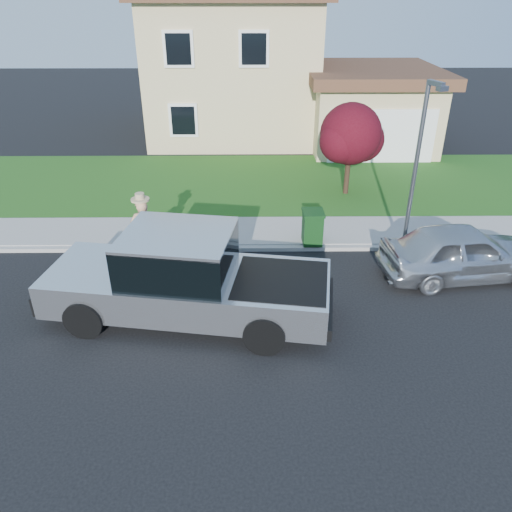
{
  "coord_description": "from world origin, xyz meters",
  "views": [
    {
      "loc": [
        0.86,
        -10.31,
        7.01
      ],
      "look_at": [
        0.97,
        0.33,
        1.2
      ],
      "focal_mm": 35.0,
      "sensor_mm": 36.0,
      "label": 1
    }
  ],
  "objects_px": {
    "pickup_truck": "(186,279)",
    "ornamental_tree": "(351,137)",
    "woman": "(144,230)",
    "sedan": "(463,252)",
    "street_lamp": "(417,164)",
    "trash_bin": "(312,227)"
  },
  "relations": [
    {
      "from": "woman",
      "to": "street_lamp",
      "type": "distance_m",
      "value": 7.62
    },
    {
      "from": "pickup_truck",
      "to": "ornamental_tree",
      "type": "relative_size",
      "value": 2.09
    },
    {
      "from": "woman",
      "to": "trash_bin",
      "type": "relative_size",
      "value": 2.04
    },
    {
      "from": "pickup_truck",
      "to": "woman",
      "type": "xyz_separation_m",
      "value": [
        -1.49,
        2.73,
        -0.04
      ]
    },
    {
      "from": "sedan",
      "to": "ornamental_tree",
      "type": "xyz_separation_m",
      "value": [
        -2.05,
        5.96,
        1.48
      ]
    },
    {
      "from": "street_lamp",
      "to": "woman",
      "type": "bearing_deg",
      "value": 158.95
    },
    {
      "from": "pickup_truck",
      "to": "woman",
      "type": "height_order",
      "value": "pickup_truck"
    },
    {
      "from": "sedan",
      "to": "ornamental_tree",
      "type": "height_order",
      "value": "ornamental_tree"
    },
    {
      "from": "woman",
      "to": "ornamental_tree",
      "type": "relative_size",
      "value": 0.62
    },
    {
      "from": "trash_bin",
      "to": "street_lamp",
      "type": "height_order",
      "value": "street_lamp"
    },
    {
      "from": "pickup_truck",
      "to": "sedan",
      "type": "xyz_separation_m",
      "value": [
        7.16,
        1.78,
        -0.28
      ]
    },
    {
      "from": "woman",
      "to": "sedan",
      "type": "distance_m",
      "value": 8.71
    },
    {
      "from": "sedan",
      "to": "street_lamp",
      "type": "height_order",
      "value": "street_lamp"
    },
    {
      "from": "pickup_truck",
      "to": "street_lamp",
      "type": "xyz_separation_m",
      "value": [
        5.9,
        2.78,
        1.81
      ]
    },
    {
      "from": "pickup_truck",
      "to": "ornamental_tree",
      "type": "height_order",
      "value": "ornamental_tree"
    },
    {
      "from": "woman",
      "to": "sedan",
      "type": "xyz_separation_m",
      "value": [
        8.65,
        -0.95,
        -0.24
      ]
    },
    {
      "from": "woman",
      "to": "sedan",
      "type": "bearing_deg",
      "value": 162.28
    },
    {
      "from": "ornamental_tree",
      "to": "street_lamp",
      "type": "bearing_deg",
      "value": -80.89
    },
    {
      "from": "trash_bin",
      "to": "street_lamp",
      "type": "relative_size",
      "value": 0.2
    },
    {
      "from": "woman",
      "to": "ornamental_tree",
      "type": "xyz_separation_m",
      "value": [
        6.6,
        5.01,
        1.25
      ]
    },
    {
      "from": "woman",
      "to": "trash_bin",
      "type": "height_order",
      "value": "woman"
    },
    {
      "from": "pickup_truck",
      "to": "ornamental_tree",
      "type": "xyz_separation_m",
      "value": [
        5.1,
        7.75,
        1.2
      ]
    }
  ]
}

